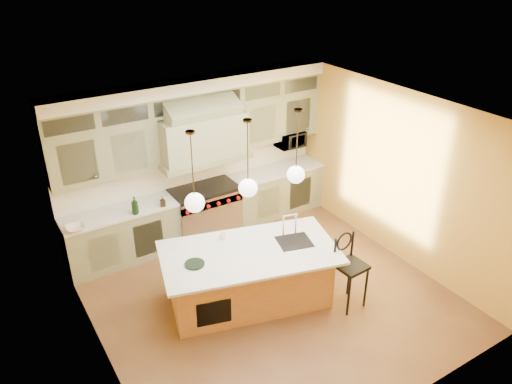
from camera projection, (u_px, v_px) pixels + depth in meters
floor at (269, 296)px, 7.72m from camera, size 5.00×5.00×0.00m
ceiling at (272, 117)px, 6.40m from camera, size 5.00×5.00×0.00m
wall_back at (194, 156)px, 8.94m from camera, size 5.00×0.00×5.00m
wall_front at (403, 316)px, 5.17m from camera, size 5.00×0.00×5.00m
wall_left at (93, 270)px, 5.88m from camera, size 0.00×5.00×5.00m
wall_right at (396, 175)px, 8.23m from camera, size 0.00×5.00×5.00m
back_cabinetry at (200, 162)px, 8.75m from camera, size 5.00×0.77×2.90m
range at (205, 211)px, 9.12m from camera, size 1.20×0.74×0.96m
kitchen_island at (249, 275)px, 7.43m from camera, size 2.80×1.96×1.35m
counter_stool at (349, 266)px, 7.27m from camera, size 0.44×0.44×1.18m
microwave at (290, 139)px, 9.67m from camera, size 0.54×0.37×0.30m
oil_bottle_a at (135, 206)px, 8.04m from camera, size 0.14×0.14×0.30m
oil_bottle_b at (163, 202)px, 8.30m from camera, size 0.09×0.09×0.18m
fruit_bowl at (76, 228)px, 7.64m from camera, size 0.29×0.29×0.07m
cup at (222, 236)px, 7.45m from camera, size 0.11×0.11×0.10m
pendant_left at (195, 201)px, 6.37m from camera, size 0.26×0.26×1.11m
pendant_center at (248, 186)px, 6.75m from camera, size 0.26×0.26×1.11m
pendant_right at (296, 173)px, 7.13m from camera, size 0.26×0.26×1.11m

